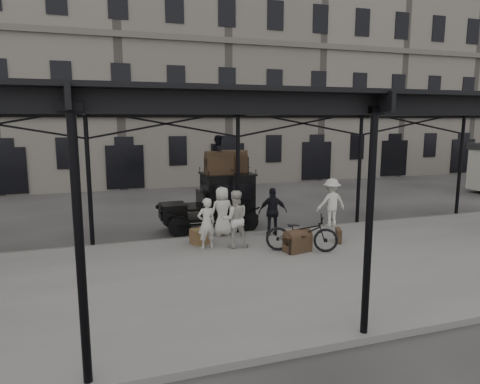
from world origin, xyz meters
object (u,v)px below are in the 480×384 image
object	(u,v)px
porter_left	(206,223)
steamer_trunk_platform	(297,242)
taxi	(219,199)
porter_official	(273,212)
bicycle	(302,233)
steamer_trunk_roof_near	(219,165)

from	to	relation	value
porter_left	steamer_trunk_platform	bearing A→B (deg)	147.12
taxi	porter_official	xyz separation A→B (m)	(1.41, -1.93, -0.20)
steamer_trunk_platform	porter_left	bearing A→B (deg)	141.51
taxi	porter_official	bearing A→B (deg)	-53.97
bicycle	steamer_trunk_roof_near	xyz separation A→B (m)	(-1.62, 3.70, 1.81)
steamer_trunk_roof_near	steamer_trunk_platform	xyz separation A→B (m)	(1.48, -3.69, -2.10)
porter_left	steamer_trunk_platform	world-z (taller)	porter_left
porter_official	steamer_trunk_platform	world-z (taller)	porter_official
bicycle	steamer_trunk_platform	size ratio (longest dim) A/B	2.75
porter_left	steamer_trunk_roof_near	distance (m)	3.14
porter_official	bicycle	world-z (taller)	porter_official
steamer_trunk_platform	steamer_trunk_roof_near	bearing A→B (deg)	98.48
porter_left	bicycle	size ratio (longest dim) A/B	0.73
porter_official	bicycle	bearing A→B (deg)	107.25
taxi	bicycle	xyz separation A→B (m)	(1.54, -3.95, -0.47)
porter_official	steamer_trunk_roof_near	xyz separation A→B (m)	(-1.49, 1.69, 1.54)
taxi	steamer_trunk_platform	xyz separation A→B (m)	(1.40, -3.93, -0.76)
bicycle	steamer_trunk_roof_near	world-z (taller)	steamer_trunk_roof_near
porter_left	bicycle	distance (m)	2.99
porter_left	porter_official	distance (m)	2.71
steamer_trunk_roof_near	porter_left	bearing A→B (deg)	-113.03
porter_left	porter_official	bearing A→B (deg)	-170.82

